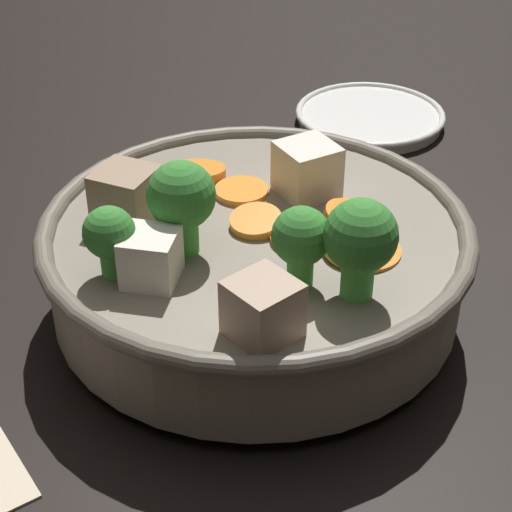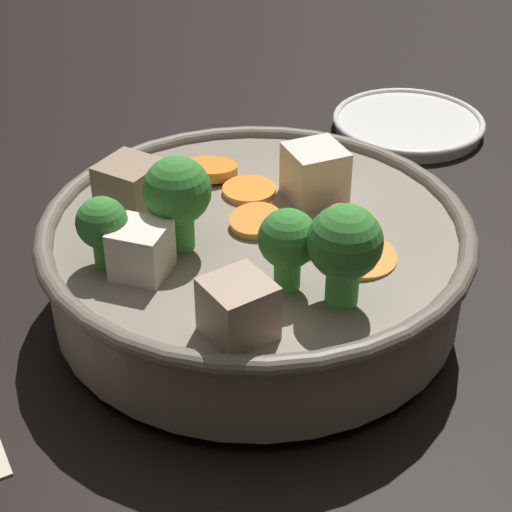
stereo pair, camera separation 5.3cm
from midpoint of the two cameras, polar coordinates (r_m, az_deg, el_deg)
The scene contains 3 objects.
ground_plane at distance 0.56m, azimuth -2.74°, elevation -3.67°, with size 3.00×3.00×0.00m, color black.
stirfry_bowl at distance 0.53m, azimuth -2.92°, elevation 0.07°, with size 0.27×0.27×0.12m.
side_saucer at distance 0.80m, azimuth 5.70°, elevation 9.20°, with size 0.14×0.14×0.01m.
Camera 1 is at (0.37, -0.23, 0.34)m, focal length 60.00 mm.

